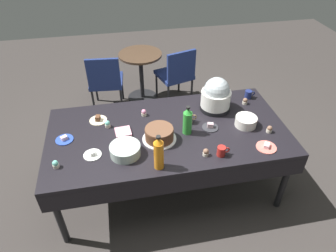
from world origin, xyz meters
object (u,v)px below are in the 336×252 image
object	(u,v)px
slow_cooker	(216,96)
glass_salad_bowl	(125,150)
dessert_plate_coral	(266,147)
maroon_chair_left	(105,80)
soda_bottle_orange_juice	(159,153)
dessert_plate_white	(92,154)
cupcake_vanilla	(56,164)
ceramic_snack_bowl	(246,121)
cupcake_berry	(144,113)
coffee_mug_red	(222,151)
potluck_table	(168,135)
cupcake_cocoa	(269,129)
cupcake_mint	(108,124)
dessert_plate_charcoal	(210,127)
cupcake_rose	(245,101)
maroon_chair_right	(177,73)
soda_bottle_lime_soda	(188,121)
coffee_mug_tan	(189,118)
dessert_plate_cream	(98,120)
cupcake_lemon	(206,152)
round_cafe_table	(141,68)
frosted_layer_cake	(159,134)
dessert_plate_cobalt	(64,139)
coffee_mug_navy	(249,94)

from	to	relation	value
slow_cooker	glass_salad_bowl	xyz separation A→B (m)	(-0.94, -0.50, -0.11)
dessert_plate_coral	maroon_chair_left	xyz separation A→B (m)	(-1.34, 1.93, -0.27)
soda_bottle_orange_juice	dessert_plate_white	bearing A→B (deg)	155.74
cupcake_vanilla	ceramic_snack_bowl	bearing A→B (deg)	7.63
cupcake_berry	coffee_mug_red	world-z (taller)	coffee_mug_red
potluck_table	ceramic_snack_bowl	distance (m)	0.74
dessert_plate_white	cupcake_vanilla	size ratio (longest dim) A/B	2.24
slow_cooker	cupcake_cocoa	xyz separation A→B (m)	(0.37, -0.45, -0.12)
dessert_plate_coral	cupcake_mint	bearing A→B (deg)	157.41
dessert_plate_charcoal	coffee_mug_red	distance (m)	0.37
dessert_plate_coral	cupcake_rose	bearing A→B (deg)	83.39
coffee_mug_red	maroon_chair_right	distance (m)	1.97
ceramic_snack_bowl	cupcake_rose	distance (m)	0.37
cupcake_vanilla	maroon_chair_left	distance (m)	1.90
dessert_plate_coral	maroon_chair_left	bearing A→B (deg)	124.80
soda_bottle_orange_juice	soda_bottle_lime_soda	distance (m)	0.50
dessert_plate_coral	coffee_mug_tan	xyz separation A→B (m)	(-0.57, 0.48, 0.04)
dessert_plate_cream	cupcake_vanilla	size ratio (longest dim) A/B	2.48
glass_salad_bowl	cupcake_lemon	bearing A→B (deg)	-12.08
dessert_plate_charcoal	cupcake_rose	xyz separation A→B (m)	(0.47, 0.32, 0.02)
potluck_table	round_cafe_table	world-z (taller)	potluck_table
frosted_layer_cake	maroon_chair_right	bearing A→B (deg)	72.52
ceramic_snack_bowl	soda_bottle_lime_soda	world-z (taller)	soda_bottle_lime_soda
cupcake_mint	soda_bottle_orange_juice	bearing A→B (deg)	-57.45
dessert_plate_cobalt	coffee_mug_red	xyz separation A→B (m)	(1.30, -0.45, 0.03)
soda_bottle_orange_juice	soda_bottle_lime_soda	size ratio (longest dim) A/B	1.12
cupcake_vanilla	soda_bottle_orange_juice	xyz separation A→B (m)	(0.81, -0.15, 0.12)
cupcake_berry	soda_bottle_lime_soda	size ratio (longest dim) A/B	0.24
slow_cooker	cupcake_mint	size ratio (longest dim) A/B	5.11
maroon_chair_left	dessert_plate_charcoal	bearing A→B (deg)	-58.93
soda_bottle_lime_soda	glass_salad_bowl	bearing A→B (deg)	-162.35
slow_cooker	cupcake_cocoa	world-z (taller)	slow_cooker
dessert_plate_coral	coffee_mug_red	size ratio (longest dim) A/B	1.58
cupcake_cocoa	soda_bottle_orange_juice	bearing A→B (deg)	-167.07
dessert_plate_white	cupcake_vanilla	bearing A→B (deg)	-163.45
frosted_layer_cake	coffee_mug_red	distance (m)	0.56
soda_bottle_lime_soda	dessert_plate_cream	bearing A→B (deg)	157.18
coffee_mug_navy	ceramic_snack_bowl	bearing A→B (deg)	-115.67
dessert_plate_cobalt	cupcake_rose	distance (m)	1.81
cupcake_berry	soda_bottle_lime_soda	distance (m)	0.50
coffee_mug_navy	maroon_chair_left	distance (m)	1.92
ceramic_snack_bowl	dessert_plate_white	distance (m)	1.42
soda_bottle_lime_soda	coffee_mug_red	distance (m)	0.41
dessert_plate_cobalt	cupcake_lemon	size ratio (longest dim) A/B	2.32
cupcake_rose	coffee_mug_red	bearing A→B (deg)	-125.50
coffee_mug_navy	round_cafe_table	distance (m)	1.73
coffee_mug_tan	maroon_chair_right	bearing A→B (deg)	82.11
soda_bottle_lime_soda	coffee_mug_tan	distance (m)	0.18
cupcake_lemon	cupcake_cocoa	world-z (taller)	same
frosted_layer_cake	coffee_mug_navy	size ratio (longest dim) A/B	2.72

